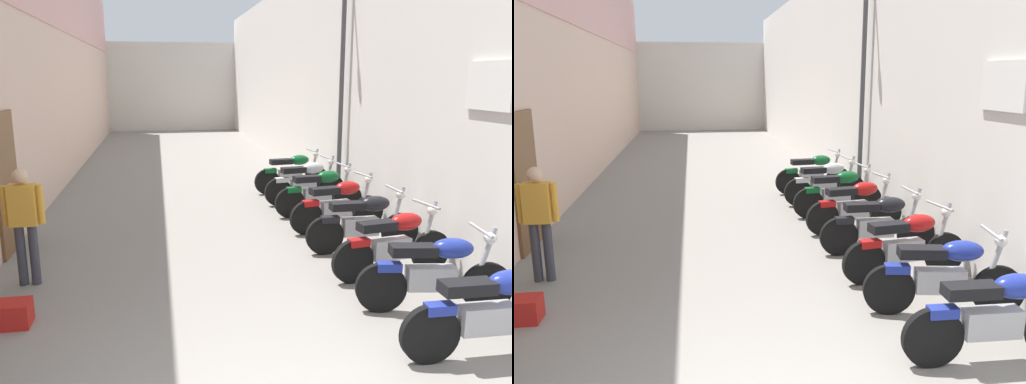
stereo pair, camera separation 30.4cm
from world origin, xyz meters
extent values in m
plane|color=gray|center=(0.00, 10.15, 0.00)|extent=(40.29, 40.29, 0.00)
cube|color=beige|center=(-3.40, 12.15, 3.47)|extent=(0.40, 24.29, 6.94)
cube|color=brown|center=(-3.18, 5.60, 1.10)|extent=(0.06, 1.10, 2.20)
cube|color=silver|center=(3.40, 12.15, 2.76)|extent=(0.40, 24.29, 5.51)
cube|color=white|center=(3.17, 3.00, 2.60)|extent=(0.04, 0.90, 0.60)
cube|color=beige|center=(0.00, 25.29, 2.21)|extent=(9.40, 2.00, 4.43)
cylinder|color=black|center=(1.63, 1.33, 0.30)|extent=(0.60, 0.10, 0.60)
cube|color=#9E9EA3|center=(2.20, 1.31, 0.42)|extent=(0.57, 0.22, 0.28)
ellipsoid|color=navy|center=(2.43, 1.30, 0.78)|extent=(0.49, 0.27, 0.24)
cube|color=black|center=(1.97, 1.32, 0.76)|extent=(0.53, 0.24, 0.12)
cube|color=navy|center=(1.71, 1.32, 0.56)|extent=(0.28, 0.15, 0.10)
cylinder|color=black|center=(2.87, 2.24, 0.30)|extent=(0.60, 0.18, 0.60)
cylinder|color=black|center=(1.64, 2.46, 0.30)|extent=(0.60, 0.18, 0.60)
cube|color=#9E9EA3|center=(2.20, 2.36, 0.42)|extent=(0.59, 0.29, 0.28)
ellipsoid|color=navy|center=(2.43, 2.32, 0.78)|extent=(0.52, 0.34, 0.24)
cube|color=black|center=(1.98, 2.40, 0.76)|extent=(0.55, 0.31, 0.12)
cylinder|color=#9E9EA3|center=(2.80, 2.25, 0.65)|extent=(0.25, 0.10, 0.77)
cylinder|color=#9E9EA3|center=(2.73, 2.27, 1.00)|extent=(0.14, 0.58, 0.04)
sphere|color=silver|center=(2.85, 2.24, 0.90)|extent=(0.14, 0.14, 0.14)
cube|color=navy|center=(1.72, 2.45, 0.56)|extent=(0.30, 0.19, 0.10)
cylinder|color=black|center=(2.87, 3.53, 0.30)|extent=(0.61, 0.17, 0.60)
cylinder|color=black|center=(1.63, 3.35, 0.30)|extent=(0.61, 0.17, 0.60)
cube|color=#9E9EA3|center=(2.20, 3.43, 0.42)|extent=(0.58, 0.28, 0.28)
ellipsoid|color=#AD1414|center=(2.43, 3.47, 0.78)|extent=(0.51, 0.33, 0.24)
cube|color=black|center=(1.98, 3.40, 0.76)|extent=(0.55, 0.30, 0.12)
cylinder|color=#9E9EA3|center=(2.80, 3.52, 0.65)|extent=(0.25, 0.10, 0.77)
cylinder|color=#9E9EA3|center=(2.73, 3.51, 1.00)|extent=(0.12, 0.58, 0.04)
sphere|color=silver|center=(2.85, 3.53, 0.90)|extent=(0.14, 0.14, 0.14)
cube|color=#AD1414|center=(1.71, 3.36, 0.56)|extent=(0.30, 0.18, 0.10)
cylinder|color=black|center=(2.88, 4.51, 0.30)|extent=(0.60, 0.08, 0.60)
cylinder|color=black|center=(1.63, 4.51, 0.30)|extent=(0.60, 0.08, 0.60)
cube|color=#9E9EA3|center=(2.20, 4.51, 0.42)|extent=(0.56, 0.20, 0.28)
ellipsoid|color=black|center=(2.43, 4.51, 0.78)|extent=(0.48, 0.26, 0.24)
cube|color=black|center=(1.97, 4.51, 0.76)|extent=(0.52, 0.22, 0.12)
cylinder|color=#9E9EA3|center=(2.81, 4.51, 0.65)|extent=(0.25, 0.06, 0.77)
cylinder|color=#9E9EA3|center=(2.74, 4.51, 1.00)|extent=(0.04, 0.58, 0.04)
sphere|color=silver|center=(2.86, 4.51, 0.90)|extent=(0.14, 0.14, 0.14)
cube|color=black|center=(1.71, 4.51, 0.56)|extent=(0.28, 0.14, 0.10)
cylinder|color=black|center=(2.87, 5.76, 0.30)|extent=(0.61, 0.18, 0.60)
cylinder|color=black|center=(1.64, 5.56, 0.30)|extent=(0.61, 0.18, 0.60)
cube|color=#9E9EA3|center=(2.20, 5.65, 0.42)|extent=(0.58, 0.29, 0.28)
ellipsoid|color=#AD1414|center=(2.43, 5.69, 0.78)|extent=(0.52, 0.33, 0.24)
cube|color=black|center=(1.98, 5.61, 0.76)|extent=(0.55, 0.30, 0.12)
cylinder|color=#9E9EA3|center=(2.80, 5.75, 0.65)|extent=(0.25, 0.10, 0.77)
cylinder|color=#9E9EA3|center=(2.73, 5.74, 1.00)|extent=(0.13, 0.58, 0.04)
sphere|color=silver|center=(2.85, 5.76, 0.90)|extent=(0.14, 0.14, 0.14)
cube|color=#AD1414|center=(1.71, 5.57, 0.56)|extent=(0.30, 0.18, 0.10)
cylinder|color=black|center=(2.87, 6.81, 0.30)|extent=(0.61, 0.14, 0.60)
cylinder|color=black|center=(1.63, 6.68, 0.30)|extent=(0.61, 0.14, 0.60)
cube|color=#9E9EA3|center=(2.20, 6.74, 0.42)|extent=(0.58, 0.26, 0.28)
ellipsoid|color=#0F5123|center=(2.43, 6.76, 0.78)|extent=(0.50, 0.31, 0.24)
cube|color=black|center=(1.97, 6.71, 0.76)|extent=(0.54, 0.27, 0.12)
cylinder|color=#9E9EA3|center=(2.80, 6.80, 0.65)|extent=(0.25, 0.09, 0.77)
cylinder|color=#9E9EA3|center=(2.73, 6.79, 1.00)|extent=(0.10, 0.58, 0.04)
sphere|color=silver|center=(2.85, 6.81, 0.90)|extent=(0.14, 0.14, 0.14)
cube|color=#0F5123|center=(1.71, 6.69, 0.56)|extent=(0.29, 0.17, 0.10)
cylinder|color=black|center=(2.87, 7.81, 0.30)|extent=(0.61, 0.15, 0.60)
cylinder|color=black|center=(1.63, 7.67, 0.30)|extent=(0.61, 0.15, 0.60)
cube|color=#9E9EA3|center=(2.20, 7.74, 0.42)|extent=(0.58, 0.26, 0.28)
ellipsoid|color=#B7B7BC|center=(2.43, 7.76, 0.78)|extent=(0.51, 0.31, 0.24)
cube|color=black|center=(1.97, 7.71, 0.76)|extent=(0.54, 0.28, 0.12)
cylinder|color=#9E9EA3|center=(2.80, 7.81, 0.65)|extent=(0.25, 0.09, 0.77)
cylinder|color=#9E9EA3|center=(2.73, 7.80, 1.00)|extent=(0.10, 0.58, 0.04)
sphere|color=silver|center=(2.85, 7.81, 0.90)|extent=(0.14, 0.14, 0.14)
cube|color=#B7B7BC|center=(1.71, 7.68, 0.56)|extent=(0.29, 0.17, 0.10)
cylinder|color=black|center=(2.87, 8.94, 0.30)|extent=(0.61, 0.14, 0.60)
cylinder|color=black|center=(1.63, 8.81, 0.30)|extent=(0.61, 0.14, 0.60)
cube|color=#9E9EA3|center=(2.20, 8.87, 0.42)|extent=(0.58, 0.26, 0.28)
ellipsoid|color=#0F5123|center=(2.43, 8.90, 0.78)|extent=(0.50, 0.31, 0.24)
cube|color=black|center=(1.97, 8.85, 0.76)|extent=(0.54, 0.27, 0.12)
cylinder|color=#9E9EA3|center=(2.80, 8.93, 0.65)|extent=(0.25, 0.09, 0.77)
cylinder|color=#9E9EA3|center=(2.73, 8.93, 1.00)|extent=(0.10, 0.58, 0.04)
sphere|color=silver|center=(2.85, 8.94, 0.90)|extent=(0.14, 0.14, 0.14)
cube|color=#0F5123|center=(1.71, 8.82, 0.56)|extent=(0.29, 0.17, 0.10)
cylinder|color=#383842|center=(-2.68, 4.11, 0.41)|extent=(0.12, 0.12, 0.82)
cylinder|color=#383842|center=(-2.52, 4.11, 0.41)|extent=(0.12, 0.12, 0.82)
cube|color=gold|center=(-2.60, 4.11, 1.09)|extent=(0.35, 0.21, 0.54)
sphere|color=#DBB28E|center=(-2.60, 4.11, 1.47)|extent=(0.20, 0.20, 0.20)
cylinder|color=gold|center=(-2.82, 4.11, 1.09)|extent=(0.08, 0.08, 0.52)
cylinder|color=gold|center=(-2.38, 4.11, 1.09)|extent=(0.08, 0.08, 0.52)
cube|color=red|center=(-2.54, 2.89, 0.14)|extent=(0.44, 0.32, 0.28)
cylinder|color=#47474C|center=(3.05, 7.88, 2.39)|extent=(0.10, 0.10, 4.78)
camera|label=1|loc=(-0.85, -2.78, 2.70)|focal=36.06mm
camera|label=2|loc=(-0.55, -2.83, 2.70)|focal=36.06mm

